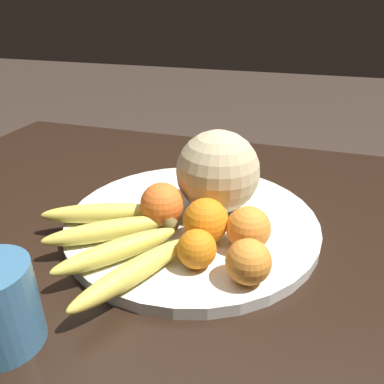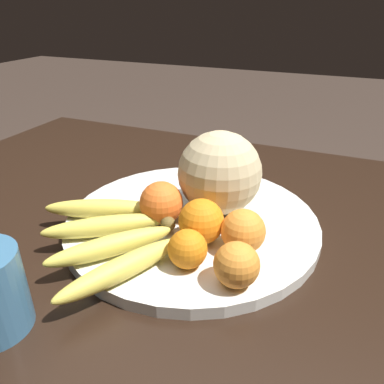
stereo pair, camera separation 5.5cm
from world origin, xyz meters
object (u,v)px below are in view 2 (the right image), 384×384
Objects in this scene: melon at (220,173)px; orange_back_right at (237,265)px; orange_front_left at (161,203)px; fruit_bowl at (192,221)px; orange_mid_center at (188,249)px; kitchen_table at (159,262)px; banana_bunch at (111,234)px; orange_front_right at (243,231)px; orange_back_left at (201,221)px.

orange_back_right is at bearing -63.91° from melon.
orange_back_right is (0.16, -0.10, -0.01)m from orange_front_left.
fruit_bowl is 7.73× the size of orange_mid_center.
orange_back_right is (0.12, -0.14, 0.04)m from fruit_bowl.
kitchen_table is 21.46× the size of orange_mid_center.
orange_mid_center is at bearing -47.43° from kitchen_table.
banana_bunch is 0.10m from orange_front_left.
orange_front_left is at bearing -134.31° from melon.
banana_bunch is 0.20m from orange_front_right.
banana_bunch is at bearing -161.47° from orange_front_right.
melon is at bearing 19.42° from kitchen_table.
orange_back_left is at bearing -17.94° from orange_front_left.
melon is 2.00× the size of orange_front_left.
orange_back_right is (0.20, -0.14, 0.16)m from kitchen_table.
orange_front_left is at bearing -158.87° from banana_bunch.
banana_bunch is at bearing -125.34° from melon.
kitchen_table is 0.17m from orange_front_left.
melon is at bearing -168.62° from banana_bunch.
orange_front_right is at bearing -53.98° from melon.
orange_mid_center is (0.13, -0.00, 0.01)m from banana_bunch.
fruit_bowl is 6.51× the size of orange_front_right.
fruit_bowl is at bearing -127.41° from melon.
orange_front_right is (0.07, -0.10, -0.04)m from melon.
orange_front_left is (0.03, -0.04, 0.16)m from kitchen_table.
orange_back_right is at bearing -80.12° from orange_front_right.
orange_front_left is at bearing -141.40° from fruit_bowl.
orange_mid_center reaches higher than fruit_bowl.
orange_back_right reaches higher than fruit_bowl.
orange_front_left is (0.04, 0.09, 0.02)m from banana_bunch.
melon reaches higher than kitchen_table.
banana_bunch is at bearing -153.55° from orange_back_left.
fruit_bowl is 0.19m from orange_back_right.
banana_bunch is (-0.08, -0.12, 0.03)m from fruit_bowl.
orange_front_right is at bearing 47.20° from orange_mid_center.
fruit_bowl is 6.15× the size of orange_back_left.
orange_back_right is at bearing -48.15° from fruit_bowl.
melon is at bearing 45.69° from orange_front_left.
melon is 0.18m from orange_mid_center.
orange_back_right is (0.21, -0.01, 0.01)m from banana_bunch.
orange_back_left is (-0.07, -0.00, 0.00)m from orange_front_right.
orange_front_left is at bearing -50.86° from kitchen_table.
banana_bunch is (-0.12, -0.17, -0.06)m from melon.
orange_back_left is (0.01, -0.10, -0.04)m from melon.
orange_front_left reaches higher than fruit_bowl.
fruit_bowl is 0.10m from melon.
melon is 2.58× the size of orange_mid_center.
orange_back_left is at bearing -85.78° from melon.
melon is 0.21m from banana_bunch.
banana_bunch is (-0.01, -0.13, 0.14)m from kitchen_table.
kitchen_table is 0.23m from orange_mid_center.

